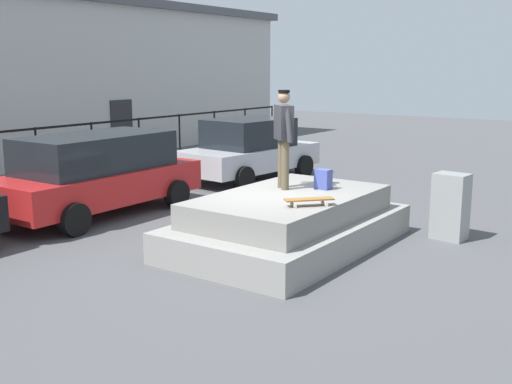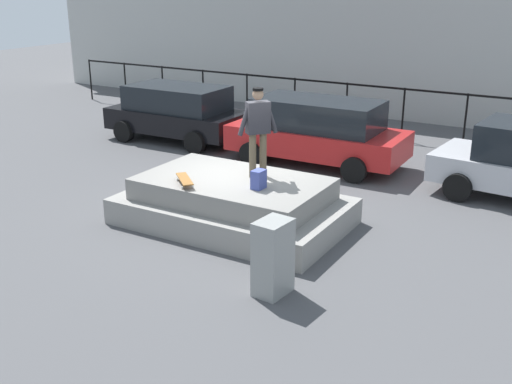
# 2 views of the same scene
# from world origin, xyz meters

# --- Properties ---
(ground_plane) EXTENTS (60.00, 60.00, 0.00)m
(ground_plane) POSITION_xyz_m (0.00, 0.00, 0.00)
(ground_plane) COLOR #4C4C4F
(concrete_ledge) EXTENTS (4.47, 2.72, 0.95)m
(concrete_ledge) POSITION_xyz_m (0.13, -0.35, 0.43)
(concrete_ledge) COLOR gray
(concrete_ledge) RESTS_ON ground_plane
(skateboarder) EXTENTS (0.60, 0.70, 1.79)m
(skateboarder) POSITION_xyz_m (0.50, 0.01, 1.99)
(skateboarder) COLOR brown
(skateboarder) RESTS_ON concrete_ledge
(skateboard) EXTENTS (0.73, 0.69, 0.12)m
(skateboard) POSITION_xyz_m (-0.48, -1.11, 1.05)
(skateboard) COLOR brown
(skateboard) RESTS_ON concrete_ledge
(backpack) EXTENTS (0.21, 0.29, 0.36)m
(backpack) POSITION_xyz_m (0.88, -0.61, 1.13)
(backpack) COLOR #3F4C99
(backpack) RESTS_ON concrete_ledge
(car_black_hatchback_near) EXTENTS (4.24, 2.26, 1.66)m
(car_black_hatchback_near) POSITION_xyz_m (-4.94, 4.50, 0.89)
(car_black_hatchback_near) COLOR black
(car_black_hatchback_near) RESTS_ON ground_plane
(car_red_hatchback_mid) EXTENTS (4.67, 2.23, 1.74)m
(car_red_hatchback_mid) POSITION_xyz_m (-0.21, 4.30, 0.92)
(car_red_hatchback_mid) COLOR #B21E1E
(car_red_hatchback_mid) RESTS_ON ground_plane
(utility_box) EXTENTS (0.50, 0.64, 1.23)m
(utility_box) POSITION_xyz_m (2.26, -2.52, 0.62)
(utility_box) COLOR gray
(utility_box) RESTS_ON ground_plane
(fence_row) EXTENTS (24.06, 0.06, 1.60)m
(fence_row) POSITION_xyz_m (0.00, 7.99, 1.12)
(fence_row) COLOR black
(fence_row) RESTS_ON ground_plane
(warehouse_building) EXTENTS (32.02, 8.64, 5.55)m
(warehouse_building) POSITION_xyz_m (0.00, 14.70, 2.78)
(warehouse_building) COLOR #B2B2AD
(warehouse_building) RESTS_ON ground_plane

